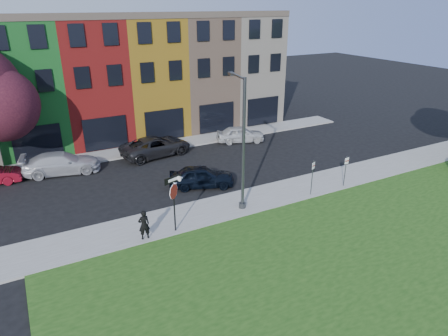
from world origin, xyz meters
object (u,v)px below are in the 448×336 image
sedan_near (202,176)px  street_lamp (242,145)px  man (144,225)px  stop_sign (174,192)px

sedan_near → street_lamp: street_lamp is taller
man → street_lamp: size_ratio=0.21×
man → street_lamp: bearing=-173.2°
stop_sign → street_lamp: bearing=-8.7°
sedan_near → stop_sign: bearing=162.6°
man → sedan_near: size_ratio=0.35×
sedan_near → man: bearing=151.8°
stop_sign → sedan_near: (3.62, 4.50, -1.62)m
sedan_near → street_lamp: size_ratio=0.60×
stop_sign → man: size_ratio=1.96×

